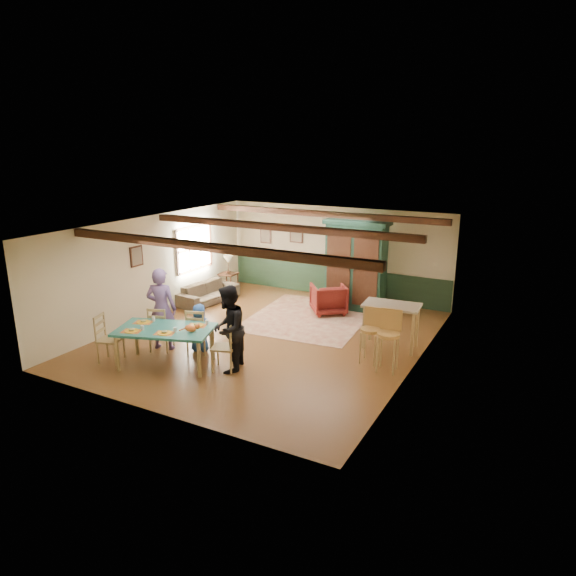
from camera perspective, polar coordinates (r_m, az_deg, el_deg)
The scene contains 35 objects.
floor at distance 12.36m, azimuth -2.16°, elevation -5.50°, with size 8.00×8.00×0.00m, color #573318.
wall_back at distance 15.42m, azimuth 5.29°, elevation 3.99°, with size 7.00×0.02×2.70m, color beige.
wall_left at distance 13.98m, azimuth -14.73°, elevation 2.30°, with size 0.02×8.00×2.70m, color beige.
wall_right at distance 10.67m, azimuth 14.25°, elevation -1.79°, with size 0.02×8.00×2.70m, color beige.
ceiling at distance 11.65m, azimuth -2.29°, elevation 6.97°, with size 7.00×8.00×0.02m, color white.
wainscot_back at distance 15.61m, azimuth 5.18°, elevation 0.74°, with size 6.95×0.03×0.90m, color #1B3320.
ceiling_beam_front at distance 9.78m, azimuth -9.11°, elevation 4.55°, with size 6.95×0.16×0.16m, color black.
ceiling_beam_mid at distance 12.01m, azimuth -1.32°, elevation 6.80°, with size 6.95×0.16×0.16m, color black.
ceiling_beam_back at distance 14.31m, azimuth 3.84°, elevation 8.22°, with size 6.95×0.16×0.16m, color black.
window_left at distance 15.17m, azimuth -10.38°, elevation 4.37°, with size 0.06×1.60×1.30m, color white, non-canonical shape.
picture_left_wall at distance 13.45m, azimuth -16.47°, elevation 3.40°, with size 0.04×0.42×0.52m, color gray, non-canonical shape.
picture_back_a at distance 15.85m, azimuth 0.93°, elevation 6.03°, with size 0.45×0.04×0.55m, color gray, non-canonical shape.
picture_back_b at distance 16.40m, azimuth -2.51°, elevation 5.81°, with size 0.38×0.04×0.48m, color gray, non-canonical shape.
dining_table at distance 11.01m, azimuth -13.39°, elevation -6.40°, with size 1.95×1.08×0.81m, color #20665C, non-canonical shape.
dining_chair_far_left at distance 11.80m, azimuth -13.91°, elevation -4.34°, with size 0.46×0.48×1.03m, color #9B814D, non-canonical shape.
dining_chair_far_right at distance 11.49m, azimuth -9.93°, elevation -4.66°, with size 0.46×0.48×1.03m, color #9B814D, non-canonical shape.
dining_chair_end_left at distance 11.50m, azimuth -19.18°, elevation -5.32°, with size 0.46×0.48×1.03m, color #9B814D, non-canonical shape.
dining_chair_end_right at distance 10.56m, azimuth -7.15°, elevation -6.42°, with size 0.46×0.48×1.03m, color #9B814D, non-canonical shape.
person_man at distance 11.75m, azimuth -13.88°, elevation -2.28°, with size 0.68×0.45×1.87m, color slate.
person_woman at distance 10.39m, azimuth -6.64°, elevation -4.52°, with size 0.87×0.68×1.79m, color black.
person_child at distance 11.56m, azimuth -9.79°, elevation -4.38°, with size 0.53×0.35×1.09m, color #254D97.
cat at distance 10.52m, azimuth -10.79°, elevation -4.35°, with size 0.39×0.15×0.20m, color orange, non-canonical shape.
place_setting_near_left at distance 10.86m, azimuth -17.00°, elevation -4.37°, with size 0.43×0.33×0.11m, color gold, non-canonical shape.
place_setting_near_center at distance 10.57m, azimuth -13.57°, elevation -4.67°, with size 0.43×0.33×0.11m, color gold, non-canonical shape.
place_setting_far_left at distance 11.32m, azimuth -15.80°, elevation -3.46°, with size 0.43×0.33×0.11m, color gold, non-canonical shape.
place_setting_far_right at distance 10.87m, azimuth -10.09°, elevation -3.89°, with size 0.43×0.33×0.11m, color gold, non-canonical shape.
area_rug at distance 13.72m, azimuth 2.36°, elevation -3.29°, with size 2.94×3.49×0.01m, color beige.
armoire at distance 14.26m, azimuth 7.56°, elevation 2.52°, with size 1.76×0.71×2.49m, color #153528.
armchair at distance 13.99m, azimuth 4.52°, elevation -1.20°, with size 0.87×0.90×0.82m, color #460E0E.
sofa at distance 15.15m, azimuth -8.81°, elevation -0.51°, with size 1.95×0.76×0.57m, color #44392A.
end_table at distance 16.06m, azimuth -6.61°, elevation 0.59°, with size 0.50×0.50×0.61m, color black, non-canonical shape.
table_lamp at distance 15.92m, azimuth -6.68°, elevation 2.64°, with size 0.31×0.31×0.56m, color #D0C487, non-canonical shape.
counter_table at distance 11.80m, azimuth 11.34°, elevation -4.17°, with size 1.24×0.73×1.04m, color #BFB095, non-canonical shape.
bar_stool_left at distance 10.91m, azimuth 9.13°, elevation -5.32°, with size 0.42×0.46×1.18m, color tan, non-canonical shape.
bar_stool_right at distance 10.56m, azimuth 11.05°, elevation -5.89°, with size 0.45×0.50×1.27m, color tan, non-canonical shape.
Camera 1 is at (5.82, -9.94, 4.48)m, focal length 32.00 mm.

